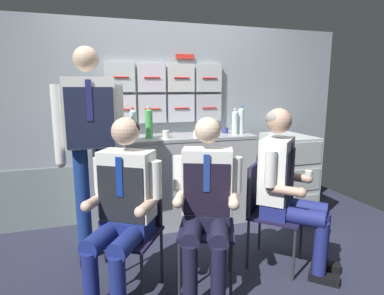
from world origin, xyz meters
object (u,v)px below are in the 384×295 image
at_px(service_trolley, 288,173).
at_px(crew_member_center, 207,199).
at_px(folding_chair_right, 265,203).
at_px(espresso_cup_small, 197,134).
at_px(crew_member_right, 286,182).
at_px(crew_member_left, 122,203).
at_px(crew_member_standing, 90,134).
at_px(folding_chair_center, 207,213).
at_px(water_bottle_blue_cap, 149,123).
at_px(folding_chair_left, 134,219).

distance_m(service_trolley, crew_member_center, 1.74).
relative_size(folding_chair_right, espresso_cup_small, 12.31).
height_order(service_trolley, espresso_cup_small, espresso_cup_small).
xyz_separation_m(crew_member_right, espresso_cup_small, (-0.42, 0.98, 0.27)).
relative_size(crew_member_left, crew_member_standing, 0.71).
bearing_deg(crew_member_center, folding_chair_center, 66.92).
distance_m(crew_member_left, crew_member_center, 0.58).
bearing_deg(crew_member_right, water_bottle_blue_cap, 130.31).
distance_m(crew_member_standing, espresso_cup_small, 1.10).
height_order(folding_chair_center, crew_member_standing, crew_member_standing).
height_order(crew_member_left, crew_member_right, crew_member_right).
height_order(crew_member_right, crew_member_standing, crew_member_standing).
xyz_separation_m(folding_chair_center, water_bottle_blue_cap, (-0.25, 1.00, 0.59)).
height_order(folding_chair_left, espresso_cup_small, espresso_cup_small).
bearing_deg(folding_chair_right, service_trolley, 46.56).
height_order(folding_chair_right, espresso_cup_small, espresso_cup_small).
relative_size(crew_member_center, water_bottle_blue_cap, 3.94).
bearing_deg(crew_member_center, espresso_cup_small, 74.96).
relative_size(folding_chair_left, water_bottle_blue_cap, 2.65).
bearing_deg(water_bottle_blue_cap, service_trolley, -4.27).
xyz_separation_m(folding_chair_right, water_bottle_blue_cap, (-0.78, 0.95, 0.59)).
xyz_separation_m(crew_member_left, crew_member_right, (1.28, 0.02, 0.03)).
bearing_deg(folding_chair_center, espresso_cup_small, 76.31).
height_order(crew_member_left, espresso_cup_small, crew_member_left).
distance_m(service_trolley, crew_member_standing, 2.23).
relative_size(service_trolley, folding_chair_left, 1.11).
bearing_deg(service_trolley, crew_member_center, -143.17).
distance_m(service_trolley, folding_chair_right, 1.14).
height_order(crew_member_right, water_bottle_blue_cap, crew_member_right).
relative_size(crew_member_left, folding_chair_center, 1.50).
bearing_deg(crew_member_right, folding_chair_center, 175.35).
bearing_deg(crew_member_center, crew_member_left, 172.62).
bearing_deg(service_trolley, folding_chair_right, -133.44).
distance_m(folding_chair_left, folding_chair_right, 1.08).
xyz_separation_m(service_trolley, folding_chair_left, (-1.87, -0.83, 0.02)).
xyz_separation_m(crew_member_left, espresso_cup_small, (0.86, 1.00, 0.30)).
relative_size(folding_chair_left, crew_member_standing, 0.47).
relative_size(folding_chair_right, water_bottle_blue_cap, 2.65).
xyz_separation_m(service_trolley, crew_member_left, (-1.96, -0.96, 0.20)).
xyz_separation_m(folding_chair_center, folding_chair_right, (0.53, 0.06, 0.00)).
relative_size(crew_member_right, water_bottle_blue_cap, 4.08).
bearing_deg(crew_member_standing, espresso_cup_small, 19.11).
height_order(service_trolley, folding_chair_left, service_trolley).
relative_size(service_trolley, crew_member_center, 0.74).
relative_size(crew_member_left, crew_member_center, 1.01).
relative_size(folding_chair_right, crew_member_standing, 0.47).
bearing_deg(espresso_cup_small, crew_member_right, -66.88).
distance_m(crew_member_right, water_bottle_blue_cap, 1.44).
bearing_deg(crew_member_right, espresso_cup_small, 113.12).
bearing_deg(folding_chair_left, crew_member_right, -5.42).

